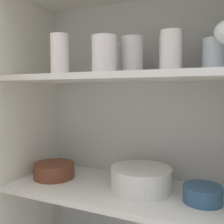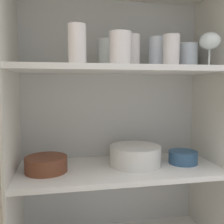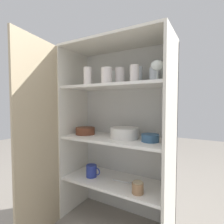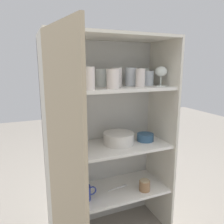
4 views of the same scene
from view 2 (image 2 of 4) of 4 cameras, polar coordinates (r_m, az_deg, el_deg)
name	(u,v)px [view 2 (image 2 of 4)]	position (r m, az deg, el deg)	size (l,w,h in m)	color
cupboard_back_panel	(111,152)	(1.26, -0.18, -8.70)	(0.85, 0.02, 1.39)	silver
cupboard_side_left	(13,169)	(1.08, -20.78, -11.56)	(0.02, 0.38, 1.39)	silver
cupboard_side_right	(212,158)	(1.24, 20.86, -9.30)	(0.02, 0.38, 1.39)	silver
shelf_board_middle	(119,169)	(1.10, 1.63, -12.33)	(0.81, 0.35, 0.02)	white
shelf_board_upper	(120,70)	(1.04, 1.69, 9.19)	(0.81, 0.35, 0.02)	white
tumbler_glass_0	(171,51)	(1.04, 12.77, 12.89)	(0.06, 0.06, 0.12)	silver
tumbler_glass_1	(107,54)	(1.10, -1.02, 12.58)	(0.08, 0.08, 0.12)	white
tumbler_glass_2	(189,56)	(1.17, 16.35, 11.62)	(0.07, 0.07, 0.10)	white
tumbler_glass_3	(120,49)	(0.96, 1.80, 13.63)	(0.08, 0.08, 0.12)	silver
tumbler_glass_4	(182,57)	(1.27, 15.07, 11.57)	(0.08, 0.08, 0.12)	white
tumbler_glass_5	(77,44)	(0.91, -7.63, 14.40)	(0.06, 0.06, 0.13)	silver
tumbler_glass_6	(130,51)	(1.06, 4.03, 13.08)	(0.07, 0.07, 0.12)	silver
tumbler_glass_7	(158,53)	(1.12, 9.95, 12.58)	(0.08, 0.08, 0.12)	white
wine_glass_0	(210,42)	(1.11, 20.51, 14.00)	(0.08, 0.08, 0.13)	white
plate_stack_white	(135,155)	(1.11, 5.08, -9.39)	(0.21, 0.21, 0.08)	silver
mixing_bowl_large	(46,163)	(1.06, -14.16, -10.80)	(0.16, 0.16, 0.06)	brown
serving_bowl_small	(183,157)	(1.17, 15.20, -9.34)	(0.12, 0.12, 0.05)	#33567A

